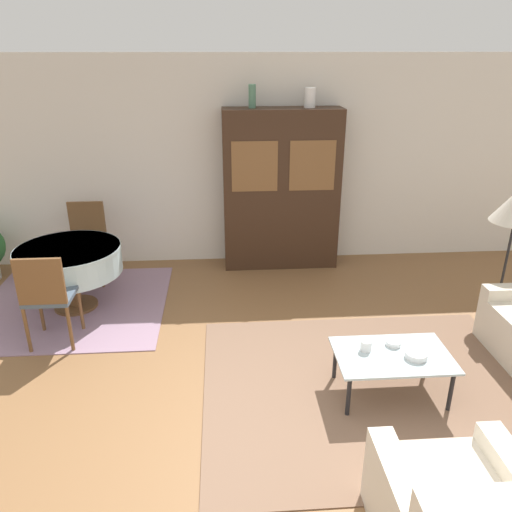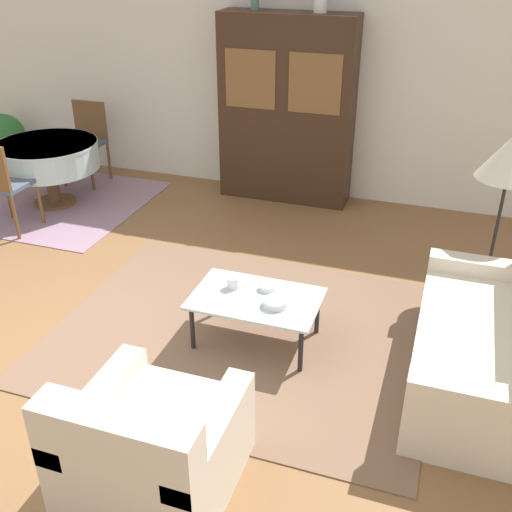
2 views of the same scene
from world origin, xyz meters
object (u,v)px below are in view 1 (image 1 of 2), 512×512
object	(u,v)px
coffee_table	(392,358)
vase_short	(310,98)
cup	(366,346)
vase_tall	(252,96)
dining_chair_far	(87,236)
display_cabinet	(281,190)
dining_table	(69,261)
bowl_small	(393,343)
dining_chair_near	(47,294)
bowl	(416,355)

from	to	relation	value
coffee_table	vase_short	xyz separation A→B (m)	(-0.28, 2.85, 1.83)
cup	vase_tall	xyz separation A→B (m)	(-0.77, 2.78, 1.76)
dining_chair_far	vase_short	bearing A→B (deg)	-173.89
display_cabinet	dining_table	xyz separation A→B (m)	(-2.47, -1.08, -0.45)
vase_short	bowl_small	bearing A→B (deg)	-83.07
display_cabinet	cup	world-z (taller)	display_cabinet
vase_tall	vase_short	world-z (taller)	vase_tall
coffee_table	cup	size ratio (longest dim) A/B	10.39
dining_chair_near	cup	bearing A→B (deg)	-17.53
dining_chair_near	vase_short	distance (m)	3.73
display_cabinet	bowl	bearing A→B (deg)	-74.94
bowl_small	vase_short	xyz separation A→B (m)	(-0.33, 2.72, 1.77)
vase_short	vase_tall	bearing A→B (deg)	180.00
display_cabinet	dining_chair_far	world-z (taller)	display_cabinet
vase_short	dining_chair_near	bearing A→B (deg)	-146.24
coffee_table	display_cabinet	xyz separation A→B (m)	(-0.61, 2.85, 0.68)
dining_table	bowl_small	distance (m)	3.53
cup	vase_tall	distance (m)	3.38
cup	bowl_small	bearing A→B (deg)	13.33
coffee_table	bowl_small	distance (m)	0.15
cup	display_cabinet	bearing A→B (deg)	98.20
display_cabinet	cup	xyz separation A→B (m)	(0.40, -2.78, -0.59)
vase_tall	vase_short	distance (m)	0.70
coffee_table	dining_chair_near	bearing A→B (deg)	162.35
coffee_table	vase_tall	distance (m)	3.54
dining_table	vase_short	distance (m)	3.40
dining_table	bowl_small	size ratio (longest dim) A/B	8.95
bowl	vase_tall	distance (m)	3.61
coffee_table	dining_table	world-z (taller)	dining_table
cup	dining_table	bearing A→B (deg)	149.47
dining_chair_near	vase_tall	bearing A→B (deg)	41.75
coffee_table	display_cabinet	world-z (taller)	display_cabinet
cup	vase_short	distance (m)	3.28
dining_chair_far	cup	xyz separation A→B (m)	(2.87, -2.48, -0.13)
vase_short	cup	bearing A→B (deg)	-88.54
display_cabinet	vase_tall	world-z (taller)	vase_tall
bowl	vase_short	bearing A→B (deg)	98.87
bowl_small	vase_short	distance (m)	3.26
dining_chair_near	cup	xyz separation A→B (m)	(2.87, -0.91, -0.13)
coffee_table	cup	distance (m)	0.24
dining_chair_near	cup	world-z (taller)	dining_chair_near
dining_table	bowl	distance (m)	3.73
dining_chair_far	dining_chair_near	bearing A→B (deg)	90.00
bowl	vase_tall	xyz separation A→B (m)	(-1.16, 2.91, 1.78)
bowl_small	dining_chair_near	bearing A→B (deg)	164.88
dining_chair_near	bowl	world-z (taller)	dining_chair_near
dining_chair_near	dining_table	bearing A→B (deg)	90.00
cup	bowl	xyz separation A→B (m)	(0.38, -0.14, -0.02)
bowl_small	vase_short	size ratio (longest dim) A/B	0.54
dining_chair_near	vase_tall	xyz separation A→B (m)	(2.10, 1.87, 1.63)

